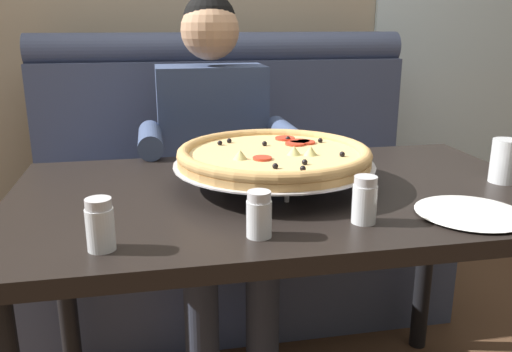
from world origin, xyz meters
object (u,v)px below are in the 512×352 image
(shaker_parmesan, at_px, (364,203))
(drinking_glass, at_px, (505,163))
(booth_bench, at_px, (233,209))
(dining_table, at_px, (282,223))
(pizza, at_px, (274,156))
(shaker_oregano, at_px, (259,218))
(shaker_pepper_flakes, at_px, (100,228))
(diner_main, at_px, (216,154))
(plate_near_left, at_px, (471,211))

(shaker_parmesan, relative_size, drinking_glass, 0.89)
(booth_bench, bearing_deg, dining_table, -90.00)
(pizza, relative_size, drinking_glass, 4.50)
(dining_table, bearing_deg, shaker_oregano, -112.82)
(shaker_pepper_flakes, bearing_deg, pizza, 39.17)
(shaker_pepper_flakes, bearing_deg, shaker_oregano, 0.78)
(pizza, relative_size, shaker_pepper_flakes, 5.15)
(diner_main, distance_m, pizza, 0.58)
(dining_table, xyz_separation_m, shaker_oregano, (-0.12, -0.29, 0.13))
(diner_main, bearing_deg, shaker_pepper_flakes, -110.05)
(shaker_oregano, distance_m, drinking_glass, 0.76)
(drinking_glass, bearing_deg, dining_table, 175.28)
(diner_main, bearing_deg, drinking_glass, -43.15)
(shaker_oregano, bearing_deg, shaker_pepper_flakes, -179.22)
(dining_table, distance_m, shaker_oregano, 0.34)
(drinking_glass, bearing_deg, plate_near_left, -137.43)
(booth_bench, height_order, plate_near_left, booth_bench)
(shaker_oregano, bearing_deg, pizza, 71.96)
(booth_bench, relative_size, dining_table, 1.20)
(diner_main, height_order, shaker_oregano, diner_main)
(pizza, relative_size, shaker_parmesan, 5.08)
(pizza, xyz_separation_m, drinking_glass, (0.61, -0.09, -0.03))
(pizza, xyz_separation_m, shaker_oregano, (-0.11, -0.33, -0.04))
(dining_table, relative_size, diner_main, 1.08)
(shaker_pepper_flakes, distance_m, drinking_glass, 1.05)
(pizza, distance_m, drinking_glass, 0.62)
(plate_near_left, xyz_separation_m, drinking_glass, (0.23, 0.21, 0.04))
(dining_table, xyz_separation_m, diner_main, (-0.10, 0.60, 0.04))
(booth_bench, height_order, drinking_glass, booth_bench)
(dining_table, distance_m, shaker_parmesan, 0.31)
(booth_bench, distance_m, shaker_pepper_flakes, 1.30)
(dining_table, distance_m, plate_near_left, 0.46)
(diner_main, xyz_separation_m, shaker_oregano, (-0.02, -0.89, 0.09))
(dining_table, height_order, shaker_parmesan, shaker_parmesan)
(shaker_parmesan, xyz_separation_m, shaker_pepper_flakes, (-0.54, -0.04, -0.00))
(booth_bench, distance_m, plate_near_left, 1.25)
(booth_bench, bearing_deg, plate_near_left, -72.02)
(shaker_parmesan, bearing_deg, shaker_pepper_flakes, -176.25)
(booth_bench, relative_size, shaker_parmesan, 15.92)
(dining_table, height_order, shaker_pepper_flakes, shaker_pepper_flakes)
(booth_bench, distance_m, dining_table, 0.91)
(shaker_oregano, relative_size, drinking_glass, 0.81)
(booth_bench, height_order, pizza, booth_bench)
(dining_table, distance_m, shaker_pepper_flakes, 0.54)
(shaker_pepper_flakes, bearing_deg, plate_near_left, 2.31)
(diner_main, height_order, shaker_pepper_flakes, diner_main)
(shaker_parmesan, height_order, shaker_pepper_flakes, shaker_parmesan)
(booth_bench, bearing_deg, shaker_oregano, -95.99)
(diner_main, distance_m, shaker_parmesan, 0.89)
(pizza, relative_size, plate_near_left, 2.16)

